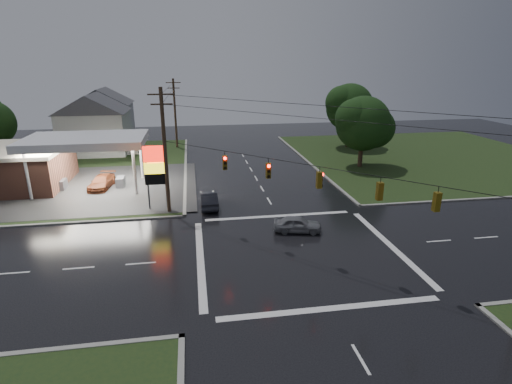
{
  "coord_description": "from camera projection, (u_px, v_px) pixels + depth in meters",
  "views": [
    {
      "loc": [
        -7.16,
        -25.03,
        13.06
      ],
      "look_at": [
        -2.28,
        5.0,
        3.0
      ],
      "focal_mm": 28.0,
      "sensor_mm": 36.0,
      "label": 1
    }
  ],
  "objects": [
    {
      "name": "utility_pole_n",
      "position": [
        175.0,
        112.0,
        61.09
      ],
      "size": [
        2.2,
        0.32,
        10.5
      ],
      "color": "#382619",
      "rests_on": "ground"
    },
    {
      "name": "car_north",
      "position": [
        209.0,
        199.0,
        37.2
      ],
      "size": [
        1.59,
        4.44,
        1.46
      ],
      "primitive_type": "imported",
      "rotation": [
        0.0,
        0.0,
        3.15
      ],
      "color": "black",
      "rests_on": "ground"
    },
    {
      "name": "tree_ne_near",
      "position": [
        364.0,
        124.0,
        49.66
      ],
      "size": [
        7.99,
        6.8,
        8.98
      ],
      "color": "black",
      "rests_on": "ground"
    },
    {
      "name": "house_near",
      "position": [
        95.0,
        123.0,
        57.81
      ],
      "size": [
        11.05,
        8.48,
        8.6
      ],
      "color": "silver",
      "rests_on": "ground"
    },
    {
      "name": "gas_station",
      "position": [
        17.0,
        164.0,
        42.4
      ],
      "size": [
        26.2,
        18.0,
        5.6
      ],
      "color": "#2D2D2D",
      "rests_on": "ground"
    },
    {
      "name": "traffic_signals",
      "position": [
        302.0,
        164.0,
        26.59
      ],
      "size": [
        26.87,
        26.87,
        1.47
      ],
      "color": "black",
      "rests_on": "ground"
    },
    {
      "name": "house_far",
      "position": [
        104.0,
        113.0,
        68.9
      ],
      "size": [
        11.05,
        8.48,
        8.6
      ],
      "color": "silver",
      "rests_on": "ground"
    },
    {
      "name": "utility_pole_nw",
      "position": [
        165.0,
        150.0,
        34.3
      ],
      "size": [
        2.2,
        0.32,
        11.0
      ],
      "color": "#382619",
      "rests_on": "ground"
    },
    {
      "name": "ground",
      "position": [
        298.0,
        252.0,
        28.64
      ],
      "size": [
        120.0,
        120.0,
        0.0
      ],
      "primitive_type": "plane",
      "color": "black",
      "rests_on": "ground"
    },
    {
      "name": "car_crossing",
      "position": [
        298.0,
        224.0,
        31.78
      ],
      "size": [
        4.04,
        2.32,
        1.29
      ],
      "primitive_type": "imported",
      "rotation": [
        0.0,
        0.0,
        1.35
      ],
      "color": "slate",
      "rests_on": "ground"
    },
    {
      "name": "grass_nw",
      "position": [
        39.0,
        172.0,
        49.04
      ],
      "size": [
        36.0,
        36.0,
        0.08
      ],
      "primitive_type": "cube",
      "color": "#1C3015",
      "rests_on": "ground"
    },
    {
      "name": "car_pump",
      "position": [
        102.0,
        182.0,
        42.62
      ],
      "size": [
        2.58,
        4.99,
        1.38
      ],
      "primitive_type": "imported",
      "rotation": [
        0.0,
        0.0,
        -0.14
      ],
      "color": "#652D17",
      "rests_on": "ground"
    },
    {
      "name": "pylon_sign",
      "position": [
        156.0,
        167.0,
        35.63
      ],
      "size": [
        2.0,
        0.35,
        6.0
      ],
      "color": "#59595E",
      "rests_on": "ground"
    },
    {
      "name": "grass_ne",
      "position": [
        428.0,
        156.0,
        56.95
      ],
      "size": [
        36.0,
        36.0,
        0.08
      ],
      "primitive_type": "cube",
      "color": "#1C3015",
      "rests_on": "ground"
    },
    {
      "name": "tree_ne_far",
      "position": [
        351.0,
        108.0,
        61.17
      ],
      "size": [
        8.46,
        7.2,
        9.8
      ],
      "color": "black",
      "rests_on": "ground"
    }
  ]
}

